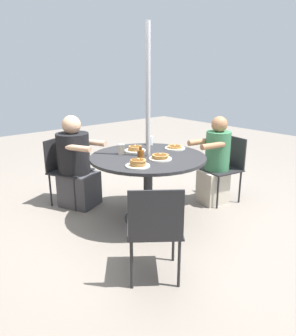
{
  "coord_description": "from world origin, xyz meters",
  "views": [
    {
      "loc": [
        -2.61,
        2.28,
        1.67
      ],
      "look_at": [
        0.0,
        0.0,
        0.61
      ],
      "focal_mm": 35.0,
      "sensor_mm": 36.0,
      "label": 1
    }
  ],
  "objects_px": {
    "pancake_plate_d": "(175,148)",
    "pancake_plate_c": "(135,149)",
    "pancake_plate_b": "(160,157)",
    "diner_north": "(76,166)",
    "patio_chair_south": "(225,164)",
    "coffee_cup": "(121,149)",
    "patio_table": "(148,165)",
    "patio_chair_north": "(65,166)",
    "pancake_plate_a": "(138,164)",
    "drinking_glass_a": "(150,140)",
    "diner_south": "(215,164)",
    "syrup_bottle": "(141,154)",
    "patio_chair_east": "(155,226)"
  },
  "relations": [
    {
      "from": "pancake_plate_d",
      "to": "pancake_plate_c",
      "type": "bearing_deg",
      "value": 63.03
    },
    {
      "from": "pancake_plate_b",
      "to": "diner_north",
      "type": "bearing_deg",
      "value": 20.31
    },
    {
      "from": "patio_chair_south",
      "to": "coffee_cup",
      "type": "xyz_separation_m",
      "value": [
        0.47,
        1.31,
        0.32
      ]
    },
    {
      "from": "pancake_plate_b",
      "to": "pancake_plate_c",
      "type": "xyz_separation_m",
      "value": [
        0.45,
        -0.02,
        0.0
      ]
    },
    {
      "from": "patio_chair_south",
      "to": "pancake_plate_c",
      "type": "xyz_separation_m",
      "value": [
        0.47,
        1.11,
        0.29
      ]
    },
    {
      "from": "patio_table",
      "to": "patio_chair_north",
      "type": "relative_size",
      "value": 1.53
    },
    {
      "from": "pancake_plate_a",
      "to": "pancake_plate_c",
      "type": "distance_m",
      "value": 0.62
    },
    {
      "from": "diner_north",
      "to": "drinking_glass_a",
      "type": "height_order",
      "value": "diner_north"
    },
    {
      "from": "coffee_cup",
      "to": "drinking_glass_a",
      "type": "xyz_separation_m",
      "value": [
        0.14,
        -0.55,
        -0.0
      ]
    },
    {
      "from": "patio_chair_south",
      "to": "drinking_glass_a",
      "type": "xyz_separation_m",
      "value": [
        0.62,
        0.75,
        0.32
      ]
    },
    {
      "from": "diner_south",
      "to": "pancake_plate_b",
      "type": "distance_m",
      "value": 1.0
    },
    {
      "from": "diner_south",
      "to": "pancake_plate_c",
      "type": "height_order",
      "value": "diner_south"
    },
    {
      "from": "pancake_plate_d",
      "to": "coffee_cup",
      "type": "xyz_separation_m",
      "value": [
        0.22,
        0.63,
        0.04
      ]
    },
    {
      "from": "pancake_plate_b",
      "to": "syrup_bottle",
      "type": "height_order",
      "value": "syrup_bottle"
    },
    {
      "from": "diner_south",
      "to": "patio_table",
      "type": "bearing_deg",
      "value": 90.0
    },
    {
      "from": "diner_south",
      "to": "coffee_cup",
      "type": "height_order",
      "value": "diner_south"
    },
    {
      "from": "coffee_cup",
      "to": "pancake_plate_a",
      "type": "bearing_deg",
      "value": 161.21
    },
    {
      "from": "diner_north",
      "to": "pancake_plate_b",
      "type": "height_order",
      "value": "diner_north"
    },
    {
      "from": "diner_south",
      "to": "pancake_plate_d",
      "type": "relative_size",
      "value": 4.61
    },
    {
      "from": "diner_north",
      "to": "patio_chair_south",
      "type": "relative_size",
      "value": 1.36
    },
    {
      "from": "diner_north",
      "to": "drinking_glass_a",
      "type": "bearing_deg",
      "value": 123.17
    },
    {
      "from": "diner_south",
      "to": "pancake_plate_d",
      "type": "height_order",
      "value": "diner_south"
    },
    {
      "from": "diner_south",
      "to": "drinking_glass_a",
      "type": "height_order",
      "value": "diner_south"
    },
    {
      "from": "diner_north",
      "to": "pancake_plate_c",
      "type": "bearing_deg",
      "value": 99.4
    },
    {
      "from": "patio_table",
      "to": "pancake_plate_a",
      "type": "bearing_deg",
      "value": 125.22
    },
    {
      "from": "diner_north",
      "to": "pancake_plate_c",
      "type": "height_order",
      "value": "diner_north"
    },
    {
      "from": "pancake_plate_d",
      "to": "diner_north",
      "type": "bearing_deg",
      "value": 44.94
    },
    {
      "from": "pancake_plate_a",
      "to": "pancake_plate_b",
      "type": "height_order",
      "value": "pancake_plate_a"
    },
    {
      "from": "patio_table",
      "to": "diner_south",
      "type": "relative_size",
      "value": 1.15
    },
    {
      "from": "patio_chair_east",
      "to": "coffee_cup",
      "type": "distance_m",
      "value": 1.31
    },
    {
      "from": "patio_table",
      "to": "patio_chair_east",
      "type": "relative_size",
      "value": 1.53
    },
    {
      "from": "patio_chair_east",
      "to": "pancake_plate_a",
      "type": "height_order",
      "value": "patio_chair_east"
    },
    {
      "from": "patio_chair_north",
      "to": "patio_chair_east",
      "type": "relative_size",
      "value": 1.0
    },
    {
      "from": "syrup_bottle",
      "to": "coffee_cup",
      "type": "distance_m",
      "value": 0.31
    },
    {
      "from": "pancake_plate_c",
      "to": "pancake_plate_a",
      "type": "bearing_deg",
      "value": 143.47
    },
    {
      "from": "diner_north",
      "to": "pancake_plate_a",
      "type": "bearing_deg",
      "value": 68.71
    },
    {
      "from": "diner_south",
      "to": "coffee_cup",
      "type": "xyz_separation_m",
      "value": [
        0.44,
        1.14,
        0.29
      ]
    },
    {
      "from": "diner_north",
      "to": "syrup_bottle",
      "type": "bearing_deg",
      "value": 80.68
    },
    {
      "from": "patio_table",
      "to": "pancake_plate_b",
      "type": "xyz_separation_m",
      "value": [
        -0.2,
        -0.0,
        0.13
      ]
    },
    {
      "from": "coffee_cup",
      "to": "pancake_plate_d",
      "type": "bearing_deg",
      "value": -109.13
    },
    {
      "from": "diner_south",
      "to": "patio_chair_south",
      "type": "bearing_deg",
      "value": -90.0
    },
    {
      "from": "pancake_plate_a",
      "to": "pancake_plate_d",
      "type": "xyz_separation_m",
      "value": [
        0.28,
        -0.8,
        -0.01
      ]
    },
    {
      "from": "diner_south",
      "to": "drinking_glass_a",
      "type": "relative_size",
      "value": 10.16
    },
    {
      "from": "patio_chair_north",
      "to": "pancake_plate_b",
      "type": "bearing_deg",
      "value": 86.57
    },
    {
      "from": "diner_north",
      "to": "diner_south",
      "type": "distance_m",
      "value": 1.74
    },
    {
      "from": "patio_table",
      "to": "patio_chair_south",
      "type": "height_order",
      "value": "patio_chair_south"
    },
    {
      "from": "patio_chair_east",
      "to": "patio_chair_south",
      "type": "xyz_separation_m",
      "value": [
        0.68,
        -1.85,
        0.0
      ]
    },
    {
      "from": "patio_chair_north",
      "to": "patio_chair_east",
      "type": "xyz_separation_m",
      "value": [
        -1.95,
        0.24,
        0.0
      ]
    },
    {
      "from": "patio_table",
      "to": "diner_north",
      "type": "xyz_separation_m",
      "value": [
        0.89,
        0.4,
        -0.13
      ]
    },
    {
      "from": "patio_chair_east",
      "to": "pancake_plate_a",
      "type": "distance_m",
      "value": 0.81
    }
  ]
}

